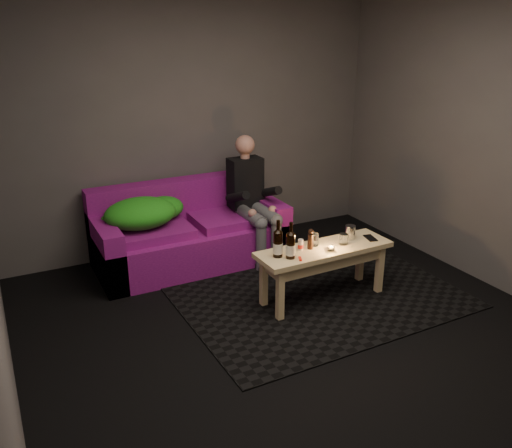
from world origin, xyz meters
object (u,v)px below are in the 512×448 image
Objects in this scene: coffee_table at (324,257)px; steel_cup at (350,232)px; sofa at (189,235)px; person at (252,197)px; beer_bottle_b at (291,245)px; beer_bottle_a at (278,243)px.

steel_cup is at bearing 10.09° from coffee_table.
sofa reaches higher than coffee_table.
sofa is at bearing 166.49° from person.
sofa is 1.40m from beer_bottle_b.
sofa is at bearing 120.50° from coffee_table.
person reaches higher than beer_bottle_a.
coffee_table is (0.12, -1.11, -0.23)m from person.
person reaches higher than beer_bottle_b.
sofa is 1.61m from steel_cup.
sofa is at bearing 103.38° from beer_bottle_a.
person is at bearing 78.03° from beer_bottle_b.
person is 1.19m from beer_bottle_b.
sofa reaches higher than steel_cup.
beer_bottle_a is 2.54× the size of steel_cup.
steel_cup is (1.04, -1.20, 0.26)m from sofa.
person reaches higher than steel_cup.
beer_bottle_b is 0.68m from steel_cup.
beer_bottle_a is at bearing -106.43° from person.
person is 4.02× the size of beer_bottle_b.
beer_bottle_a is 1.02× the size of beer_bottle_b.
steel_cup is (0.42, -1.06, -0.09)m from person.
coffee_table is 0.49m from beer_bottle_a.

